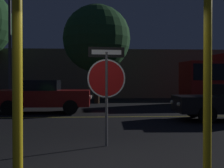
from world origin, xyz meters
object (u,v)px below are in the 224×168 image
passing_car_2 (43,96)px  street_lamp (10,28)px  yellow_pole_left (17,82)px  tree_1 (97,39)px  yellow_pole_right (208,61)px  stop_sign (106,78)px

passing_car_2 → street_lamp: street_lamp is taller
yellow_pole_left → tree_1: size_ratio=0.47×
yellow_pole_right → stop_sign: bearing=123.2°
stop_sign → street_lamp: bearing=107.2°
stop_sign → passing_car_2: 7.41m
street_lamp → tree_1: 4.96m
yellow_pole_right → street_lamp: street_lamp is taller
stop_sign → street_lamp: street_lamp is taller
yellow_pole_right → tree_1: 14.42m
yellow_pole_right → street_lamp: 14.54m
passing_car_2 → stop_sign: bearing=20.0°
street_lamp → tree_1: street_lamp is taller
street_lamp → tree_1: bearing=15.1°
yellow_pole_left → street_lamp: street_lamp is taller
stop_sign → yellow_pole_left: bearing=-137.1°
yellow_pole_right → tree_1: bearing=95.9°
street_lamp → passing_car_2: bearing=-57.9°
yellow_pole_left → yellow_pole_right: size_ratio=0.81×
yellow_pole_left → stop_sign: bearing=49.9°
yellow_pole_right → tree_1: (-1.46, 14.18, 2.18)m
passing_car_2 → tree_1: size_ratio=0.70×
yellow_pole_left → street_lamp: bearing=105.1°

